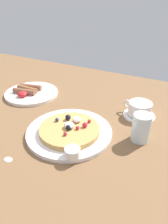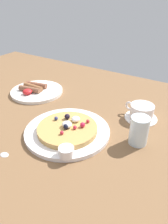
{
  "view_description": "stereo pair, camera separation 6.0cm",
  "coord_description": "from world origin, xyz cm",
  "views": [
    {
      "loc": [
        39.36,
        -58.19,
        44.62
      ],
      "look_at": [
        7.92,
        2.26,
        4.0
      ],
      "focal_mm": 34.26,
      "sensor_mm": 36.0,
      "label": 1
    },
    {
      "loc": [
        44.57,
        -55.18,
        44.62
      ],
      "look_at": [
        7.92,
        2.26,
        4.0
      ],
      "focal_mm": 34.26,
      "sensor_mm": 36.0,
      "label": 2
    }
  ],
  "objects": [
    {
      "name": "water_glass",
      "position": [
        29.62,
        0.8,
        4.81
      ],
      "size": [
        6.03,
        6.03,
        9.61
      ],
      "primitive_type": "cylinder",
      "color": "silver",
      "rests_on": "ground_plane"
    },
    {
      "name": "ground_plane",
      "position": [
        0.0,
        0.0,
        -1.5
      ],
      "size": [
        181.45,
        113.63,
        3.0
      ],
      "primitive_type": "cube",
      "color": "brown"
    },
    {
      "name": "coffee_saucer",
      "position": [
        25.5,
        15.7,
        0.4
      ],
      "size": [
        12.44,
        12.44,
        0.8
      ],
      "primitive_type": "cylinder",
      "color": "white",
      "rests_on": "ground_plane"
    },
    {
      "name": "fried_breakfast",
      "position": [
        -26.56,
        10.18,
        2.52
      ],
      "size": [
        11.87,
        12.47,
        2.64
      ],
      "color": "brown",
      "rests_on": "breakfast_plate"
    },
    {
      "name": "syrup_ramekin",
      "position": [
        14.58,
        -17.83,
        2.82
      ],
      "size": [
        4.62,
        4.62,
        2.79
      ],
      "color": "white",
      "rests_on": "pancake_plate"
    },
    {
      "name": "pancake_plate",
      "position": [
        7.06,
        -7.2,
        0.69
      ],
      "size": [
        29.56,
        29.56,
        1.38
      ],
      "primitive_type": "cylinder",
      "color": "white",
      "rests_on": "ground_plane"
    },
    {
      "name": "breakfast_plate",
      "position": [
        -24.52,
        11.09,
        0.7
      ],
      "size": [
        24.47,
        24.47,
        1.39
      ],
      "primitive_type": "cylinder",
      "color": "white",
      "rests_on": "ground_plane"
    },
    {
      "name": "coffee_cup",
      "position": [
        25.37,
        15.72,
        3.41
      ],
      "size": [
        11.72,
        8.94,
        5.03
      ],
      "color": "white",
      "rests_on": "coffee_saucer"
    },
    {
      "name": "pancake_with_berries",
      "position": [
        7.67,
        -7.73,
        2.47
      ],
      "size": [
        20.56,
        20.56,
        3.76
      ],
      "color": "tan",
      "rests_on": "pancake_plate"
    }
  ]
}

